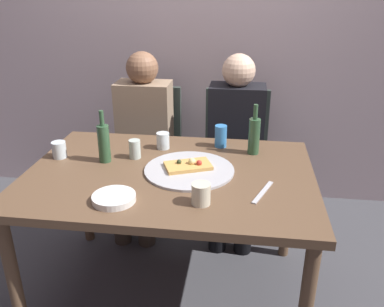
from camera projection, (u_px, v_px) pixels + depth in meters
name	position (u px, v px, depth m)	size (l,w,h in m)	color
ground_plane	(172.00, 291.00, 2.25)	(8.00, 8.00, 0.00)	#424247
back_wall	(200.00, 24.00, 2.87)	(6.00, 0.10, 2.60)	#B29EA3
dining_table	(170.00, 186.00, 1.99)	(1.39, 0.96, 0.73)	brown
pizza_tray	(189.00, 170.00, 1.96)	(0.44, 0.44, 0.01)	#ADADB2
pizza_slice_last	(189.00, 165.00, 1.97)	(0.25, 0.20, 0.05)	tan
wine_bottle	(104.00, 142.00, 2.03)	(0.06, 0.06, 0.27)	#2D5133
beer_bottle	(254.00, 135.00, 2.13)	(0.06, 0.06, 0.27)	#2D5133
tumbler_near	(135.00, 149.00, 2.09)	(0.06, 0.06, 0.10)	#B7C6BC
tumbler_far	(201.00, 194.00, 1.66)	(0.08, 0.08, 0.09)	beige
wine_glass	(163.00, 141.00, 2.21)	(0.07, 0.07, 0.09)	silver
short_glass	(59.00, 150.00, 2.10)	(0.07, 0.07, 0.09)	silver
soda_can	(221.00, 136.00, 2.23)	(0.07, 0.07, 0.12)	#337AC1
plate_stack	(114.00, 198.00, 1.70)	(0.18, 0.18, 0.03)	white
table_knife	(263.00, 192.00, 1.77)	(0.22, 0.02, 0.01)	#B7B7BC
chair_left	(148.00, 144.00, 2.89)	(0.44, 0.44, 0.90)	#2D3833
chair_right	(235.00, 148.00, 2.81)	(0.44, 0.44, 0.90)	#2D3833
guest_in_sweater	(142.00, 134.00, 2.70)	(0.36, 0.56, 1.17)	#937A60
guest_in_beanie	(235.00, 139.00, 2.62)	(0.36, 0.56, 1.17)	black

